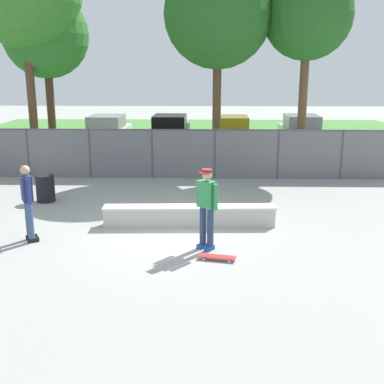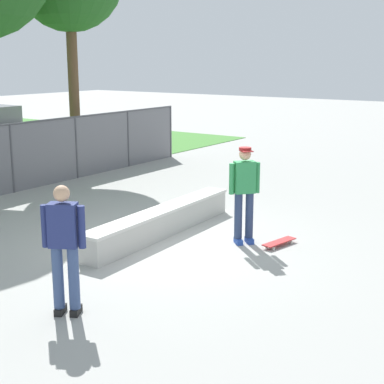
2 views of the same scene
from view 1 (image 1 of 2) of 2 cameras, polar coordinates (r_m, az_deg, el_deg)
name	(u,v)px [view 1 (image 1 of 2)]	position (r m, az deg, el deg)	size (l,w,h in m)	color
ground_plane	(173,233)	(11.85, -2.32, -4.94)	(80.00, 80.00, 0.00)	#9E9E99
grass_strip	(191,138)	(27.80, -0.07, 6.48)	(28.12, 20.00, 0.02)	#478438
concrete_ledge	(189,216)	(12.30, -0.31, -2.86)	(4.44, 0.66, 0.53)	#B7B5AD
skateboarder	(207,205)	(10.53, 1.77, -1.57)	(0.47, 0.45, 1.84)	#2647A5
skateboard	(217,257)	(10.25, 3.02, -7.74)	(0.82, 0.36, 0.09)	red
chainlink_fence	(183,152)	(17.48, -1.03, 4.83)	(16.19, 0.07, 1.82)	#4C4C51
tree_near_right	(46,36)	(20.41, -17.11, 17.45)	(3.35, 3.35, 6.89)	#47301E
tree_mid	(218,14)	(18.34, 3.12, 20.48)	(3.94, 3.94, 7.83)	#513823
tree_far	(308,16)	(18.66, 13.67, 19.80)	(3.23, 3.23, 7.43)	brown
car_white	(107,132)	(24.58, -10.09, 7.13)	(2.07, 4.23, 1.66)	silver
car_black	(170,131)	(24.38, -2.64, 7.27)	(2.07, 4.23, 1.66)	black
car_yellow	(231,133)	(23.92, 4.71, 7.10)	(2.07, 4.23, 1.66)	gold
car_silver	(301,131)	(25.01, 12.89, 7.11)	(2.07, 4.23, 1.66)	#B7BABF
bystander	(28,200)	(11.67, -19.06, -0.88)	(0.41, 0.54, 1.82)	black
trash_bin	(45,188)	(15.17, -17.14, 0.42)	(0.56, 0.56, 0.82)	black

